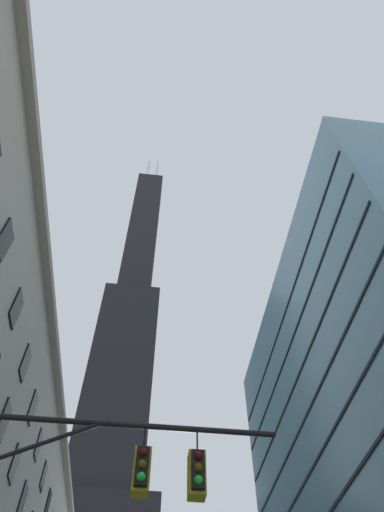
{
  "coord_description": "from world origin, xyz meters",
  "views": [
    {
      "loc": [
        -2.81,
        -6.81,
        1.38
      ],
      "look_at": [
        0.33,
        19.98,
        36.67
      ],
      "focal_mm": 31.9,
      "sensor_mm": 36.0,
      "label": 1
    }
  ],
  "objects": [
    {
      "name": "dark_skyscraper",
      "position": [
        -10.43,
        99.73,
        65.21
      ],
      "size": [
        24.93,
        24.93,
        219.61
      ],
      "color": "black",
      "rests_on": "ground"
    },
    {
      "name": "traffic_signal_mast",
      "position": [
        -3.83,
        3.38,
        5.67
      ],
      "size": [
        7.13,
        0.63,
        7.79
      ],
      "color": "black",
      "rests_on": "sidewalk_left"
    }
  ]
}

